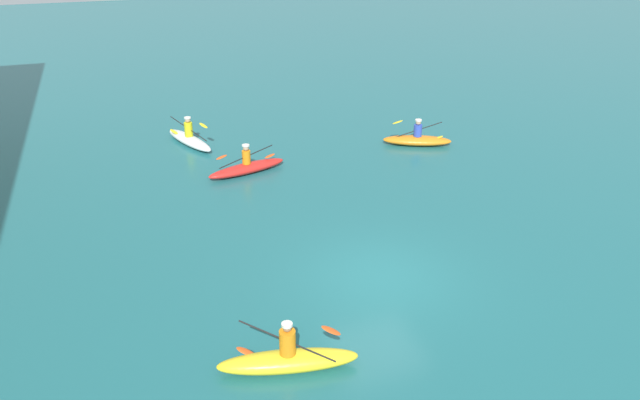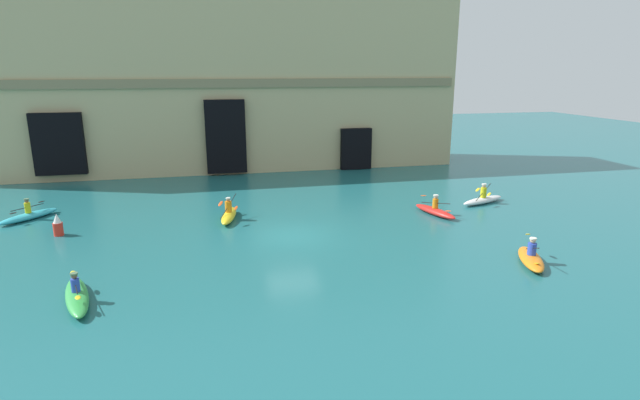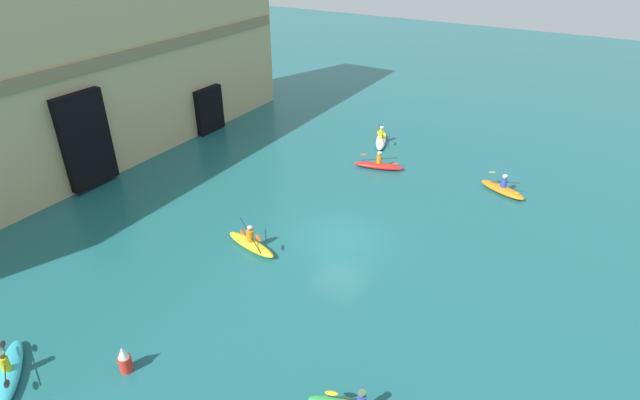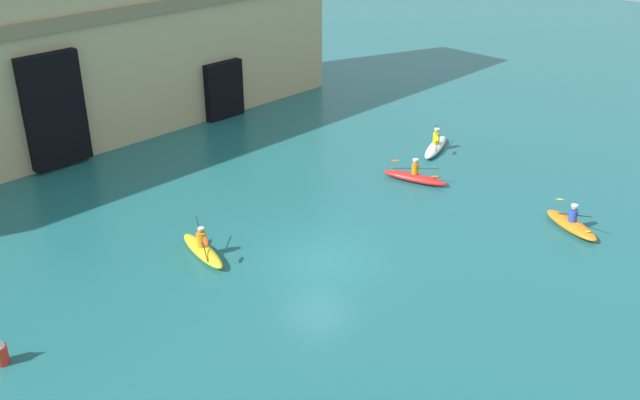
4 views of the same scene
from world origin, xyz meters
TOP-DOWN VIEW (x-y plane):
  - ground_plane at (0.00, 0.00)m, footprint 120.00×120.00m
  - cliff_bluff at (-2.27, 18.24)m, footprint 36.76×6.34m
  - kayak_red at (8.28, 1.76)m, footprint 1.47×3.20m
  - kayak_green at (-8.40, -5.24)m, footprint 1.60×3.56m
  - kayak_orange at (8.98, -5.69)m, footprint 1.90×2.94m
  - kayak_yellow at (-2.79, 3.38)m, footprint 1.25×3.13m
  - kayak_cyan at (-13.16, 5.83)m, footprint 2.68×2.99m
  - kayak_white at (12.14, 3.35)m, footprint 3.34×1.80m
  - marker_buoy at (-10.91, 2.61)m, footprint 0.45×0.45m

SIDE VIEW (x-z plane):
  - ground_plane at x=0.00m, z-range 0.00..0.00m
  - kayak_green at x=-8.40m, z-range -0.31..0.75m
  - kayak_cyan at x=-13.16m, z-range -0.35..0.79m
  - kayak_orange at x=8.98m, z-range -0.32..0.79m
  - kayak_red at x=8.28m, z-range -0.33..0.80m
  - kayak_white at x=12.14m, z-range -0.35..0.84m
  - kayak_yellow at x=-2.79m, z-range -0.35..0.89m
  - marker_buoy at x=-10.91m, z-range -0.04..1.04m
  - cliff_bluff at x=-2.27m, z-range -0.04..13.18m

